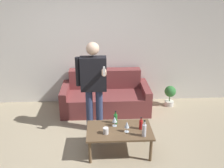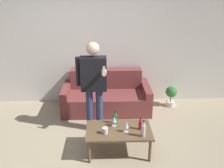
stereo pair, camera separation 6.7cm
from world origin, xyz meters
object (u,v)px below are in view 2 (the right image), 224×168
at_px(coffee_table, 119,132).
at_px(person_standing_front, 93,81).
at_px(couch, 106,96).
at_px(bottle_orange, 143,130).

relative_size(coffee_table, person_standing_front, 0.62).
bearing_deg(couch, bottle_orange, -72.99).
relative_size(couch, coffee_table, 1.79).
xyz_separation_m(coffee_table, person_standing_front, (-0.39, 0.67, 0.58)).
distance_m(bottle_orange, person_standing_front, 1.22).
height_order(coffee_table, person_standing_front, person_standing_front).
bearing_deg(couch, person_standing_front, -105.18).
height_order(couch, bottle_orange, couch).
bearing_deg(person_standing_front, bottle_orange, -49.67).
bearing_deg(coffee_table, bottle_orange, -29.39).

